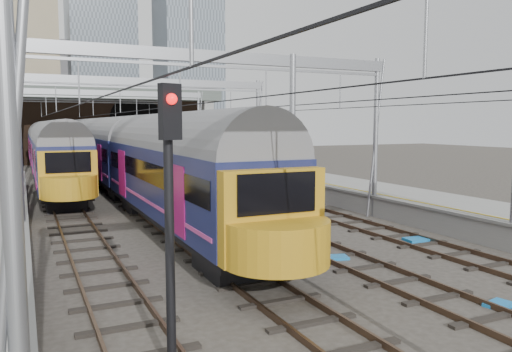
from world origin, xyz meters
TOP-DOWN VIEW (x-y plane):
  - ground at (0.00, 0.00)m, footprint 160.00×160.00m
  - tracks at (0.00, 15.00)m, footprint 14.40×80.00m
  - overhead_line at (0.00, 21.49)m, footprint 16.80×80.00m
  - retaining_wall at (1.40, 51.93)m, footprint 28.00×2.75m
  - overbridge at (0.00, 46.00)m, footprint 28.00×3.00m
  - city_skyline at (2.73, 70.48)m, footprint 37.50×27.50m
  - train_main at (-2.00, 35.23)m, footprint 3.12×71.97m
  - train_second at (-6.00, 39.88)m, footprint 2.94×51.03m
  - signal_near_left at (-5.66, -3.56)m, footprint 0.42×0.49m
  - equip_cover_a at (3.06, -3.66)m, footprint 0.86×0.68m
  - equip_cover_b at (1.83, 2.03)m, footprint 0.93×0.77m
  - equip_cover_c at (6.33, 2.88)m, footprint 1.03×0.78m

SIDE VIEW (x-z plane):
  - ground at x=0.00m, z-range 0.00..0.00m
  - tracks at x=0.00m, z-range -0.09..0.13m
  - equip_cover_a at x=3.06m, z-range 0.00..0.09m
  - equip_cover_b at x=1.83m, z-range 0.00..0.09m
  - equip_cover_c at x=6.33m, z-range 0.00..0.11m
  - train_second at x=-6.00m, z-range 0.07..5.08m
  - train_main at x=-2.00m, z-range 0.05..5.31m
  - signal_near_left at x=-5.66m, z-range 0.66..6.12m
  - retaining_wall at x=1.40m, z-range -0.17..8.83m
  - overhead_line at x=0.00m, z-range 2.57..10.57m
  - overbridge at x=0.00m, z-range 2.64..11.89m
  - city_skyline at x=2.73m, z-range -12.91..47.09m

